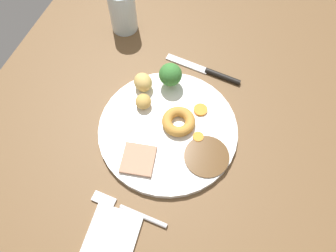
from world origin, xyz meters
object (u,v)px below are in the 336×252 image
Objects in this scene: dinner_plate at (168,130)px; meat_slice_main at (138,159)px; broccoli_floret at (170,75)px; yorkshire_pudding at (178,122)px; roast_potato_left at (143,82)px; carrot_coin_back at (198,137)px; roast_potato_right at (143,101)px; water_glass at (123,10)px; fork at (127,209)px; carrot_coin_front at (200,110)px; folded_napkin at (111,239)px; knife at (209,72)px.

dinner_plate is 4.48× the size of meat_slice_main.
broccoli_floret reaches higher than meat_slice_main.
roast_potato_left is at bearing 59.16° from yorkshire_pudding.
carrot_coin_back is (8.90, -9.62, -0.18)cm from meat_slice_main.
dinner_plate is 8.06cm from roast_potato_right.
yorkshire_pudding reaches higher than meat_slice_main.
water_glass is (13.65, 17.17, 0.72)cm from broccoli_floret.
fork is at bearing 175.21° from dinner_plate.
carrot_coin_front is (6.47, -5.06, 0.97)cm from dinner_plate.
broccoli_floret reaches higher than roast_potato_left.
meat_slice_main is 17.63cm from roast_potato_left.
carrot_coin_back is at bearing -104.14° from roast_potato_right.
roast_potato_right reaches higher than dinner_plate.
meat_slice_main is at bearing 3.69° from folded_napkin.
dinner_plate reaches higher than fork.
fork is at bearing -156.02° from water_glass.
dinner_plate reaches higher than folded_napkin.
broccoli_floret is at bearing 29.24° from yorkshire_pudding.
meat_slice_main is 1.84× the size of roast_potato_right.
carrot_coin_back is 25.85cm from folded_napkin.
roast_potato_left reaches higher than yorkshire_pudding.
carrot_coin_back is 17.94cm from knife.
carrot_coin_front is 0.27× the size of folded_napkin.
dinner_plate is 9.94× the size of carrot_coin_front.
roast_potato_right is at bearing 103.80° from carrot_coin_front.
meat_slice_main is 2.22× the size of carrot_coin_front.
carrot_coin_back reaches higher than dinner_plate.
fork is 0.82× the size of knife.
broccoli_floret is at bearing 2.11° from folded_napkin.
carrot_coin_front is at bearing -116.74° from broccoli_floret.
dinner_plate is 8.24× the size of roast_potato_right.
carrot_coin_front is 31.47cm from water_glass.
water_glass reaches higher than meat_slice_main.
folded_napkin is at bearing -177.89° from broccoli_floret.
broccoli_floret is 11.00cm from knife.
roast_potato_left reaches higher than knife.
roast_potato_left is at bearing 63.10° from carrot_coin_back.
dinner_plate is at bearing 91.25° from carrot_coin_back.
roast_potato_right is 0.58× the size of broccoli_floret.
water_glass is (42.71, 18.99, 5.24)cm from fork.
yorkshire_pudding is 1.97× the size of roast_potato_right.
carrot_coin_back reaches higher than folded_napkin.
carrot_coin_front is at bearing -13.09° from folded_napkin.
fork is (-18.49, 8.08, -1.23)cm from carrot_coin_back.
meat_slice_main is 0.59× the size of folded_napkin.
meat_slice_main is at bearing 160.68° from dinner_plate.
broccoli_floret reaches higher than folded_napkin.
roast_potato_left is 32.89cm from folded_napkin.
dinner_plate is at bearing -139.87° from water_glass.
dinner_plate is at bearing 83.98° from knife.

